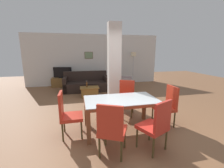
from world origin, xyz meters
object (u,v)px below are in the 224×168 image
sofa (86,84)px  armchair (122,84)px  dining_chair_far_right (126,96)px  floor_lamp (133,58)px  coffee_table (90,92)px  bottle (87,85)px  dining_table (121,105)px  dining_chair_head_left (68,113)px  tv_stand (63,82)px  dining_chair_head_right (167,104)px  tv_screen (63,73)px  dining_chair_near_left (112,128)px  dining_chair_near_right (156,124)px

sofa → armchair: (1.68, -0.26, -0.02)m
dining_chair_far_right → floor_lamp: (1.68, 3.92, 0.93)m
coffee_table → bottle: bearing=160.0°
dining_table → armchair: 3.79m
dining_chair_head_left → tv_stand: bearing=-173.9°
dining_table → coffee_table: dining_table is taller
coffee_table → bottle: 0.31m
dining_chair_head_right → coffee_table: (-1.69, 2.82, -0.33)m
dining_table → sofa: size_ratio=0.81×
dining_table → floor_lamp: bearing=66.3°
dining_chair_head_right → dining_chair_head_left: size_ratio=1.00×
coffee_table → floor_lamp: 3.48m
armchair → coffee_table: bearing=-43.2°
dining_table → sofa: sofa is taller
dining_chair_head_left → tv_screen: 4.93m
coffee_table → bottle: (-0.10, 0.04, 0.29)m
dining_chair_head_right → floor_lamp: 4.94m
sofa → tv_stand: 1.52m
dining_chair_near_left → armchair: bearing=97.2°
dining_table → tv_screen: bearing=109.1°
tv_screen → dining_chair_head_left: bearing=107.0°
dining_chair_near_right → bottle: bearing=80.3°
bottle → dining_table: bearing=-78.0°
dining_chair_head_right → dining_chair_near_right: same height
sofa → dining_chair_near_right: bearing=101.7°
tv_screen → dining_chair_head_right: bearing=131.4°
dining_chair_far_right → tv_stand: 4.57m
dining_chair_far_right → floor_lamp: size_ratio=0.56×
armchair → floor_lamp: floor_lamp is taller
dining_chair_head_left → armchair: dining_chair_head_left is taller
dining_chair_head_left → sofa: bearing=171.1°
tv_stand → tv_screen: tv_screen is taller
floor_lamp → dining_chair_near_left: bearing=-114.0°
dining_table → dining_chair_far_right: size_ratio=1.66×
dining_chair_far_right → floor_lamp: floor_lamp is taller
dining_chair_near_right → armchair: dining_chair_near_right is taller
coffee_table → tv_screen: bearing=119.9°
dining_chair_near_right → tv_stand: (-2.10, 5.77, -0.30)m
dining_chair_far_right → dining_chair_head_left: 1.80m
dining_chair_near_left → floor_lamp: bearing=91.9°
armchair → coffee_table: size_ratio=1.46×
dining_chair_head_right → floor_lamp: (0.90, 4.76, 0.93)m
sofa → tv_stand: size_ratio=1.77×
dining_chair_far_right → coffee_table: (-0.91, 1.97, -0.33)m
dining_chair_near_left → dining_chair_head_left: size_ratio=1.00×
coffee_table → tv_stand: size_ratio=0.65×
coffee_table → dining_chair_near_right: bearing=-76.2°
dining_table → dining_chair_far_right: 0.94m
floor_lamp → sofa: bearing=-161.3°
dining_chair_near_left → tv_screen: tv_screen is taller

